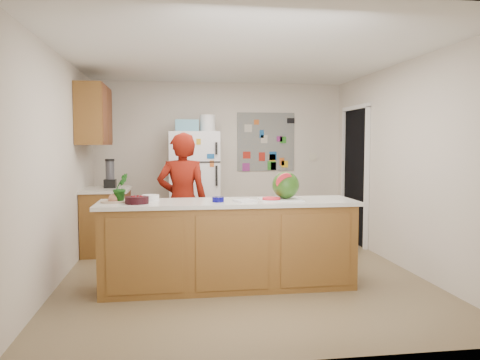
{
  "coord_description": "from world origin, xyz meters",
  "views": [
    {
      "loc": [
        -0.78,
        -5.31,
        1.5
      ],
      "look_at": [
        0.02,
        0.2,
        1.08
      ],
      "focal_mm": 35.0,
      "sensor_mm": 36.0,
      "label": 1
    }
  ],
  "objects": [
    {
      "name": "ceiling",
      "position": [
        0.0,
        0.0,
        2.51
      ],
      "size": [
        4.0,
        4.5,
        0.02
      ],
      "primitive_type": "cube",
      "color": "white",
      "rests_on": "wall_back"
    },
    {
      "name": "watermelon",
      "position": [
        0.41,
        -0.48,
        1.07
      ],
      "size": [
        0.29,
        0.29,
        0.29
      ],
      "primitive_type": "sphere",
      "color": "#21590F",
      "rests_on": "cutting_board"
    },
    {
      "name": "doorway",
      "position": [
        1.99,
        1.45,
        1.02
      ],
      "size": [
        0.03,
        0.85,
        2.04
      ],
      "primitive_type": "cube",
      "color": "black",
      "rests_on": "ground"
    },
    {
      "name": "cobalt_bowl",
      "position": [
        -0.32,
        -0.58,
        0.95
      ],
      "size": [
        0.16,
        0.16,
        0.05
      ],
      "primitive_type": "cylinder",
      "rotation": [
        0.0,
        0.0,
        -0.33
      ],
      "color": "#070560",
      "rests_on": "peninsula_top"
    },
    {
      "name": "wall_right",
      "position": [
        2.01,
        0.0,
        1.25
      ],
      "size": [
        0.02,
        4.5,
        2.5
      ],
      "primitive_type": "cube",
      "color": "beige",
      "rests_on": "ground"
    },
    {
      "name": "white_bowl",
      "position": [
        -1.01,
        -0.36,
        0.95
      ],
      "size": [
        0.24,
        0.24,
        0.06
      ],
      "primitive_type": "cylinder",
      "rotation": [
        0.0,
        0.0,
        -0.41
      ],
      "color": "white",
      "rests_on": "peninsula_top"
    },
    {
      "name": "upper_cabinets",
      "position": [
        -1.82,
        1.3,
        1.9
      ],
      "size": [
        0.35,
        1.0,
        0.8
      ],
      "primitive_type": "cube",
      "color": "brown",
      "rests_on": "wall_left"
    },
    {
      "name": "peninsula_top",
      "position": [
        -0.2,
        -0.5,
        0.9
      ],
      "size": [
        2.68,
        0.7,
        0.04
      ],
      "primitive_type": "cube",
      "color": "silver",
      "rests_on": "peninsula_base"
    },
    {
      "name": "wall_back",
      "position": [
        0.0,
        2.26,
        1.25
      ],
      "size": [
        4.0,
        0.02,
        2.5
      ],
      "primitive_type": "cube",
      "color": "beige",
      "rests_on": "ground"
    },
    {
      "name": "refrigerator",
      "position": [
        -0.45,
        1.88,
        0.85
      ],
      "size": [
        0.75,
        0.7,
        1.7
      ],
      "primitive_type": "cube",
      "color": "silver",
      "rests_on": "floor"
    },
    {
      "name": "peninsula_base",
      "position": [
        -0.2,
        -0.5,
        0.44
      ],
      "size": [
        2.6,
        0.62,
        0.88
      ],
      "primitive_type": "cube",
      "color": "brown",
      "rests_on": "floor"
    },
    {
      "name": "paper_towel",
      "position": [
        -0.04,
        -0.6,
        0.93
      ],
      "size": [
        0.25,
        0.24,
        0.02
      ],
      "primitive_type": "cube",
      "rotation": [
        0.0,
        0.0,
        0.41
      ],
      "color": "white",
      "rests_on": "peninsula_top"
    },
    {
      "name": "keys",
      "position": [
        0.53,
        -0.59,
        0.93
      ],
      "size": [
        0.09,
        0.06,
        0.01
      ],
      "primitive_type": "cube",
      "rotation": [
        0.0,
        0.0,
        -0.34
      ],
      "color": "gray",
      "rests_on": "peninsula_top"
    },
    {
      "name": "side_counter_base",
      "position": [
        -1.69,
        1.35,
        0.43
      ],
      "size": [
        0.6,
        0.8,
        0.86
      ],
      "primitive_type": "cube",
      "color": "brown",
      "rests_on": "floor"
    },
    {
      "name": "fridge_top_bin",
      "position": [
        -0.55,
        1.88,
        1.79
      ],
      "size": [
        0.35,
        0.28,
        0.18
      ],
      "primitive_type": "cube",
      "color": "#5999B2",
      "rests_on": "refrigerator"
    },
    {
      "name": "watermelon_slice",
      "position": [
        0.24,
        -0.55,
        0.94
      ],
      "size": [
        0.19,
        0.19,
        0.02
      ],
      "primitive_type": "cylinder",
      "color": "red",
      "rests_on": "cutting_board"
    },
    {
      "name": "plate",
      "position": [
        -1.36,
        -0.46,
        0.93
      ],
      "size": [
        0.35,
        0.35,
        0.02
      ],
      "primitive_type": "cylinder",
      "rotation": [
        0.0,
        0.0,
        0.34
      ],
      "color": "beige",
      "rests_on": "peninsula_top"
    },
    {
      "name": "photo_collage",
      "position": [
        0.75,
        2.24,
        1.55
      ],
      "size": [
        0.95,
        0.01,
        0.95
      ],
      "primitive_type": "cube",
      "color": "slate",
      "rests_on": "wall_back"
    },
    {
      "name": "floor",
      "position": [
        0.0,
        0.0,
        -0.01
      ],
      "size": [
        4.0,
        4.5,
        0.02
      ],
      "primitive_type": "cube",
      "color": "brown",
      "rests_on": "ground"
    },
    {
      "name": "blender_appliance",
      "position": [
        -1.64,
        1.41,
        1.09
      ],
      "size": [
        0.12,
        0.12,
        0.38
      ],
      "primitive_type": "cylinder",
      "color": "black",
      "rests_on": "side_counter_top"
    },
    {
      "name": "potted_plant",
      "position": [
        -1.3,
        -0.45,
        1.07
      ],
      "size": [
        0.21,
        0.2,
        0.3
      ],
      "primitive_type": "imported",
      "rotation": [
        0.0,
        0.0,
        0.62
      ],
      "color": "#0E4611",
      "rests_on": "peninsula_top"
    },
    {
      "name": "side_counter_top",
      "position": [
        -1.69,
        1.35,
        0.88
      ],
      "size": [
        0.64,
        0.84,
        0.04
      ],
      "primitive_type": "cube",
      "color": "silver",
      "rests_on": "side_counter_base"
    },
    {
      "name": "cherry_bowl",
      "position": [
        -1.13,
        -0.6,
        0.96
      ],
      "size": [
        0.28,
        0.28,
        0.07
      ],
      "primitive_type": "cylinder",
      "rotation": [
        0.0,
        0.0,
        0.22
      ],
      "color": "black",
      "rests_on": "peninsula_top"
    },
    {
      "name": "cutting_board",
      "position": [
        0.35,
        -0.5,
        0.93
      ],
      "size": [
        0.44,
        0.33,
        0.01
      ],
      "primitive_type": "cube",
      "rotation": [
        0.0,
        0.0,
        -0.01
      ],
      "color": "white",
      "rests_on": "peninsula_top"
    },
    {
      "name": "person",
      "position": [
        -0.66,
        0.3,
        0.82
      ],
      "size": [
        0.61,
        0.41,
        1.65
      ],
      "primitive_type": "imported",
      "rotation": [
        0.0,
        0.0,
        3.11
      ],
      "color": "#681108",
      "rests_on": "floor"
    },
    {
      "name": "wall_left",
      "position": [
        -2.01,
        0.0,
        1.25
      ],
      "size": [
        0.02,
        4.5,
        2.5
      ],
      "primitive_type": "cube",
      "color": "beige",
      "rests_on": "ground"
    }
  ]
}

